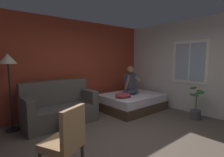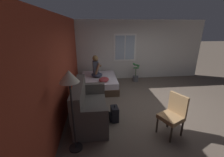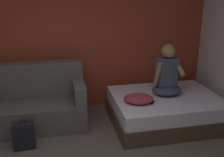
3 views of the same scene
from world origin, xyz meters
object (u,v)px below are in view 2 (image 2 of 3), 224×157
(throw_pillow, at_px, (104,80))
(floor_lamp, at_px, (70,85))
(potted_plant, at_px, (136,75))
(backpack, at_px, (114,114))
(cell_phone, at_px, (104,79))
(person_seated, at_px, (96,68))
(couch, at_px, (88,107))
(bed, at_px, (99,82))
(side_chair, at_px, (173,113))

(throw_pillow, relative_size, floor_lamp, 0.28)
(potted_plant, bearing_deg, throw_pillow, 127.68)
(floor_lamp, xyz_separation_m, potted_plant, (3.84, -2.28, -1.13))
(backpack, bearing_deg, cell_phone, 3.90)
(person_seated, distance_m, backpack, 2.48)
(person_seated, bearing_deg, couch, 173.70)
(throw_pillow, xyz_separation_m, floor_lamp, (-2.67, 0.75, 0.88))
(cell_phone, xyz_separation_m, potted_plant, (0.96, -1.49, -0.18))
(bed, height_order, side_chair, side_chair)
(side_chair, distance_m, floor_lamp, 2.38)
(side_chair, bearing_deg, couch, 69.07)
(cell_phone, bearing_deg, throw_pillow, -151.81)
(person_seated, relative_size, throw_pillow, 1.82)
(bed, xyz_separation_m, cell_phone, (-0.33, -0.21, 0.25))
(couch, bearing_deg, potted_plant, -35.68)
(potted_plant, bearing_deg, person_seated, 108.35)
(side_chair, distance_m, cell_phone, 2.99)
(couch, relative_size, cell_phone, 11.82)
(floor_lamp, relative_size, potted_plant, 2.00)
(floor_lamp, bearing_deg, cell_phone, -15.19)
(potted_plant, bearing_deg, floor_lamp, 149.36)
(couch, bearing_deg, person_seated, -6.30)
(person_seated, xyz_separation_m, potted_plant, (0.60, -1.80, -0.53))
(side_chair, bearing_deg, bed, 28.71)
(cell_phone, height_order, potted_plant, potted_plant)
(bed, relative_size, backpack, 4.01)
(backpack, distance_m, cell_phone, 2.01)
(person_seated, bearing_deg, throw_pillow, -155.02)
(floor_lamp, bearing_deg, person_seated, -8.42)
(side_chair, xyz_separation_m, floor_lamp, (-0.25, 2.19, 0.90))
(side_chair, bearing_deg, throw_pillow, 30.80)
(backpack, bearing_deg, couch, 81.77)
(cell_phone, relative_size, potted_plant, 0.17)
(person_seated, relative_size, potted_plant, 1.03)
(side_chair, bearing_deg, backpack, 62.98)
(cell_phone, distance_m, floor_lamp, 3.13)
(couch, xyz_separation_m, throw_pillow, (1.67, -0.52, 0.16))
(side_chair, height_order, person_seated, person_seated)
(couch, relative_size, throw_pillow, 3.55)
(bed, bearing_deg, person_seated, 67.91)
(backpack, bearing_deg, potted_plant, -24.78)
(couch, bearing_deg, throw_pillow, -17.29)
(throw_pillow, distance_m, cell_phone, 0.23)
(throw_pillow, bearing_deg, couch, 162.71)
(backpack, relative_size, potted_plant, 0.54)
(couch, bearing_deg, cell_phone, -16.26)
(person_seated, bearing_deg, bed, -112.09)
(backpack, xyz_separation_m, floor_lamp, (-0.90, 0.92, 1.24))
(potted_plant, bearing_deg, cell_phone, 122.82)
(bed, relative_size, person_seated, 2.10)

